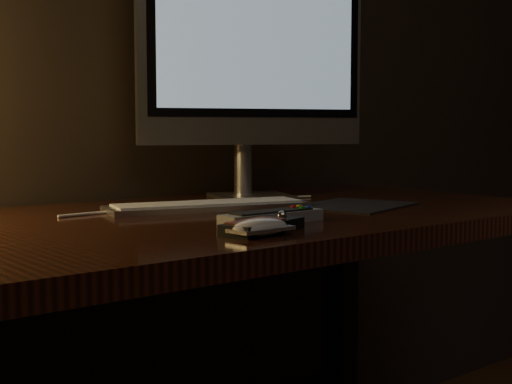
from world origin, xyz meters
TOP-DOWN VIEW (x-y plane):
  - desk at (0.00, 1.93)m, footprint 1.60×0.75m
  - monitor at (0.31, 2.07)m, footprint 0.53×0.23m
  - keyboard at (0.08, 1.93)m, footprint 0.44×0.22m
  - mousepad at (0.37, 1.78)m, footprint 0.29×0.26m
  - mouse at (-0.07, 1.57)m, footprint 0.11×0.06m
  - media_remote at (-0.04, 1.60)m, footprint 0.17×0.10m
  - tv_remote at (0.04, 1.68)m, footprint 0.20×0.05m
  - papers at (-0.04, 2.04)m, footprint 0.12×0.09m
  - cable at (0.11, 2.00)m, footprint 0.63×0.09m

SIDE VIEW (x-z plane):
  - desk at x=0.00m, z-range 0.25..1.00m
  - mousepad at x=0.37m, z-range 0.75..0.75m
  - papers at x=-0.04m, z-range 0.75..0.76m
  - cable at x=0.11m, z-range 0.75..0.76m
  - keyboard at x=0.08m, z-range 0.75..0.77m
  - mouse at x=-0.07m, z-range 0.75..0.77m
  - media_remote at x=-0.04m, z-range 0.75..0.78m
  - tv_remote at x=0.04m, z-range 0.75..0.77m
  - monitor at x=0.31m, z-range 0.80..1.39m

